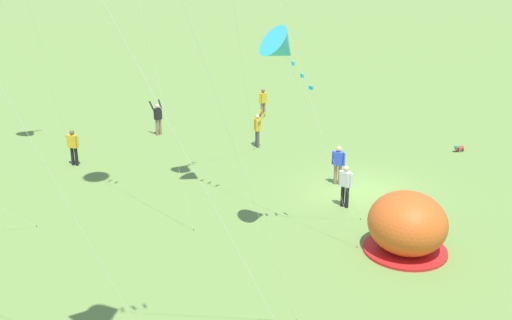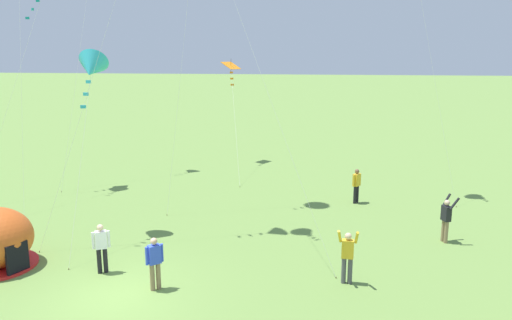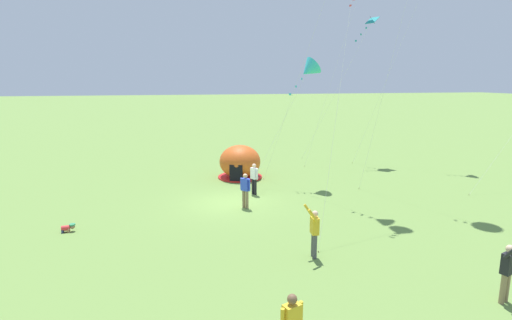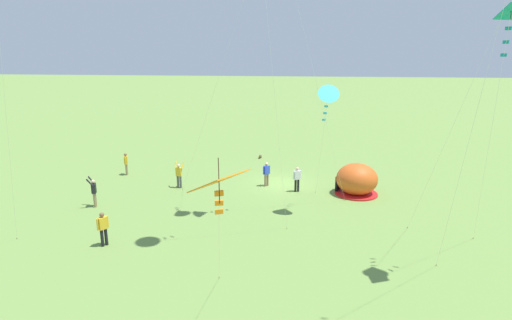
{
  "view_description": "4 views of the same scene",
  "coord_description": "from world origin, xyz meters",
  "px_view_note": "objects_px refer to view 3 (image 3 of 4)",
  "views": [
    {
      "loc": [
        -19.78,
        13.04,
        9.78
      ],
      "look_at": [
        -1.48,
        5.4,
        2.6
      ],
      "focal_mm": 42.0,
      "sensor_mm": 36.0,
      "label": 1
    },
    {
      "loc": [
        6.02,
        -13.35,
        7.34
      ],
      "look_at": [
        3.54,
        5.07,
        3.28
      ],
      "focal_mm": 35.0,
      "sensor_mm": 36.0,
      "label": 2
    },
    {
      "loc": [
        19.27,
        -3.16,
        6.16
      ],
      "look_at": [
        1.11,
        1.07,
        2.4
      ],
      "focal_mm": 28.0,
      "sensor_mm": 36.0,
      "label": 3
    },
    {
      "loc": [
        -1.92,
        27.29,
        8.98
      ],
      "look_at": [
        1.37,
        3.0,
        2.52
      ],
      "focal_mm": 28.0,
      "sensor_mm": 36.0,
      "label": 4
    }
  ],
  "objects_px": {
    "kite_teal": "(368,26)",
    "toddler_crawling": "(68,228)",
    "person_far_back": "(245,189)",
    "person_with_toddler": "(254,177)",
    "kite_cyan": "(309,70)",
    "person_flying_kite": "(508,270)",
    "popup_tent": "(240,162)",
    "person_arms_raised": "(314,230)"
  },
  "relations": [
    {
      "from": "popup_tent",
      "to": "person_far_back",
      "type": "distance_m",
      "value": 6.17
    },
    {
      "from": "person_far_back",
      "to": "kite_teal",
      "type": "distance_m",
      "value": 17.3
    },
    {
      "from": "person_far_back",
      "to": "person_with_toddler",
      "type": "distance_m",
      "value": 2.37
    },
    {
      "from": "toddler_crawling",
      "to": "kite_cyan",
      "type": "distance_m",
      "value": 14.85
    },
    {
      "from": "toddler_crawling",
      "to": "person_arms_raised",
      "type": "xyz_separation_m",
      "value": [
        4.56,
        8.98,
        0.82
      ]
    },
    {
      "from": "kite_cyan",
      "to": "popup_tent",
      "type": "bearing_deg",
      "value": -122.39
    },
    {
      "from": "kite_cyan",
      "to": "kite_teal",
      "type": "relative_size",
      "value": 0.7
    },
    {
      "from": "person_flying_kite",
      "to": "person_far_back",
      "type": "relative_size",
      "value": 1.1
    },
    {
      "from": "popup_tent",
      "to": "person_arms_raised",
      "type": "relative_size",
      "value": 1.49
    },
    {
      "from": "toddler_crawling",
      "to": "person_arms_raised",
      "type": "height_order",
      "value": "person_arms_raised"
    },
    {
      "from": "toddler_crawling",
      "to": "person_flying_kite",
      "type": "relative_size",
      "value": 0.29
    },
    {
      "from": "toddler_crawling",
      "to": "person_far_back",
      "type": "distance_m",
      "value": 7.92
    },
    {
      "from": "person_with_toddler",
      "to": "kite_cyan",
      "type": "relative_size",
      "value": 0.23
    },
    {
      "from": "person_flying_kite",
      "to": "kite_teal",
      "type": "relative_size",
      "value": 0.18
    },
    {
      "from": "person_flying_kite",
      "to": "person_far_back",
      "type": "bearing_deg",
      "value": -151.57
    },
    {
      "from": "popup_tent",
      "to": "person_far_back",
      "type": "bearing_deg",
      "value": -8.43
    },
    {
      "from": "person_arms_raised",
      "to": "person_with_toddler",
      "type": "xyz_separation_m",
      "value": [
        -8.14,
        -0.29,
        -0.03
      ]
    },
    {
      "from": "person_with_toddler",
      "to": "person_arms_raised",
      "type": "bearing_deg",
      "value": 2.05
    },
    {
      "from": "popup_tent",
      "to": "person_flying_kite",
      "type": "relative_size",
      "value": 1.49
    },
    {
      "from": "popup_tent",
      "to": "toddler_crawling",
      "type": "xyz_separation_m",
      "value": [
        7.52,
        -8.66,
        -0.82
      ]
    },
    {
      "from": "kite_teal",
      "to": "kite_cyan",
      "type": "bearing_deg",
      "value": -49.37
    },
    {
      "from": "person_with_toddler",
      "to": "toddler_crawling",
      "type": "bearing_deg",
      "value": -67.58
    },
    {
      "from": "popup_tent",
      "to": "kite_teal",
      "type": "relative_size",
      "value": 0.26
    },
    {
      "from": "popup_tent",
      "to": "person_far_back",
      "type": "xyz_separation_m",
      "value": [
        6.11,
        -0.9,
        -0.03
      ]
    },
    {
      "from": "person_far_back",
      "to": "kite_teal",
      "type": "xyz_separation_m",
      "value": [
        -9.57,
        11.23,
        9.03
      ]
    },
    {
      "from": "person_far_back",
      "to": "person_with_toddler",
      "type": "height_order",
      "value": "same"
    },
    {
      "from": "person_with_toddler",
      "to": "kite_cyan",
      "type": "bearing_deg",
      "value": 114.61
    },
    {
      "from": "person_arms_raised",
      "to": "popup_tent",
      "type": "bearing_deg",
      "value": -178.46
    },
    {
      "from": "popup_tent",
      "to": "kite_teal",
      "type": "bearing_deg",
      "value": 108.57
    },
    {
      "from": "kite_teal",
      "to": "toddler_crawling",
      "type": "bearing_deg",
      "value": -59.94
    },
    {
      "from": "popup_tent",
      "to": "toddler_crawling",
      "type": "distance_m",
      "value": 11.5
    },
    {
      "from": "person_arms_raised",
      "to": "kite_cyan",
      "type": "relative_size",
      "value": 0.25
    },
    {
      "from": "person_flying_kite",
      "to": "person_with_toddler",
      "type": "height_order",
      "value": "person_flying_kite"
    },
    {
      "from": "popup_tent",
      "to": "person_with_toddler",
      "type": "xyz_separation_m",
      "value": [
        3.93,
        0.03,
        -0.03
      ]
    },
    {
      "from": "toddler_crawling",
      "to": "person_with_toddler",
      "type": "distance_m",
      "value": 9.44
    },
    {
      "from": "person_far_back",
      "to": "kite_cyan",
      "type": "xyz_separation_m",
      "value": [
        -3.81,
        4.52,
        5.75
      ]
    },
    {
      "from": "person_flying_kite",
      "to": "person_far_back",
      "type": "xyz_separation_m",
      "value": [
        -9.94,
        -5.38,
        -0.03
      ]
    },
    {
      "from": "person_flying_kite",
      "to": "person_with_toddler",
      "type": "xyz_separation_m",
      "value": [
        -12.11,
        -4.44,
        -0.03
      ]
    },
    {
      "from": "person_flying_kite",
      "to": "kite_teal",
      "type": "bearing_deg",
      "value": 163.32
    },
    {
      "from": "person_with_toddler",
      "to": "kite_cyan",
      "type": "distance_m",
      "value": 6.97
    },
    {
      "from": "person_arms_raised",
      "to": "person_with_toddler",
      "type": "distance_m",
      "value": 8.15
    },
    {
      "from": "person_arms_raised",
      "to": "kite_cyan",
      "type": "height_order",
      "value": "kite_cyan"
    }
  ]
}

